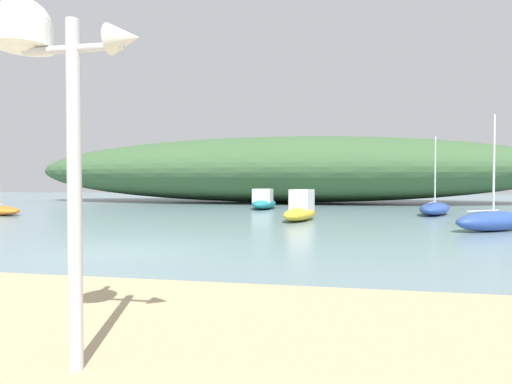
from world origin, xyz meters
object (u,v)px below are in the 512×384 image
object	(u,v)px
mast_structure	(43,63)
motorboat_east_reach	(300,210)
motorboat_west_reach	(264,202)
sailboat_by_sandbar	(435,208)
sailboat_centre_water	(493,221)
sailboat_mid_channel	(0,210)

from	to	relation	value
mast_structure	motorboat_east_reach	size ratio (longest dim) A/B	0.86
motorboat_west_reach	sailboat_by_sandbar	distance (m)	11.01
motorboat_west_reach	sailboat_centre_water	bearing A→B (deg)	-46.78
sailboat_centre_water	sailboat_by_sandbar	bearing A→B (deg)	91.11
motorboat_west_reach	sailboat_centre_water	distance (m)	15.49
mast_structure	motorboat_east_reach	xyz separation A→B (m)	(1.12, 16.50, -2.33)
mast_structure	sailboat_centre_water	world-z (taller)	sailboat_centre_water
sailboat_mid_channel	sailboat_centre_water	xyz separation A→B (m)	(24.58, -3.39, 0.12)
sailboat_mid_channel	motorboat_west_reach	world-z (taller)	sailboat_mid_channel
motorboat_east_reach	sailboat_centre_water	bearing A→B (deg)	-22.49
mast_structure	sailboat_mid_channel	bearing A→B (deg)	133.57
motorboat_west_reach	sailboat_centre_water	xyz separation A→B (m)	(10.61, -11.29, -0.12)
sailboat_by_sandbar	motorboat_west_reach	bearing A→B (deg)	161.68
mast_structure	sailboat_by_sandbar	distance (m)	22.99
mast_structure	sailboat_by_sandbar	xyz separation A→B (m)	(8.46, 21.23, -2.49)
motorboat_west_reach	motorboat_east_reach	size ratio (longest dim) A/B	1.15
sailboat_centre_water	sailboat_by_sandbar	xyz separation A→B (m)	(-0.15, 7.83, -0.02)
sailboat_centre_water	sailboat_by_sandbar	distance (m)	7.83
motorboat_west_reach	sailboat_mid_channel	bearing A→B (deg)	-150.53
sailboat_centre_water	sailboat_by_sandbar	world-z (taller)	sailboat_by_sandbar
sailboat_by_sandbar	motorboat_east_reach	world-z (taller)	sailboat_by_sandbar
motorboat_west_reach	motorboat_east_reach	xyz separation A→B (m)	(3.12, -8.19, 0.01)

